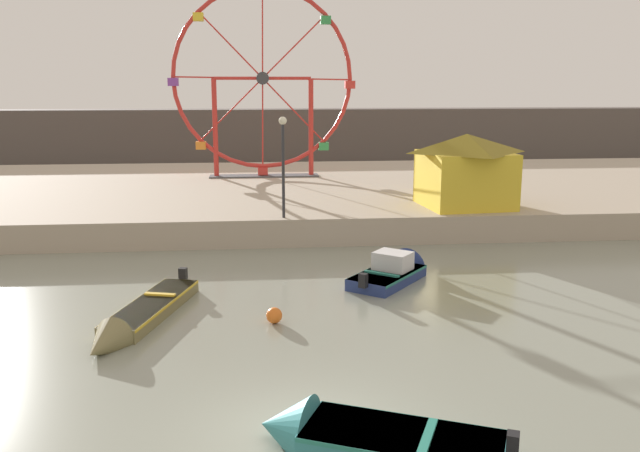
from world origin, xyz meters
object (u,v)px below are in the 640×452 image
at_px(ferris_wheel_red_frame, 263,82).
at_px(carnival_booth_yellow_awning, 466,169).
at_px(motorboat_navy_blue, 398,270).
at_px(motorboat_teal_painted, 359,439).
at_px(motorboat_olive_wood, 136,319).
at_px(promenade_lamp_near, 283,152).
at_px(mooring_buoy_orange, 274,315).

relative_size(ferris_wheel_red_frame, carnival_booth_yellow_awning, 2.52).
distance_m(motorboat_navy_blue, motorboat_teal_painted, 11.18).
xyz_separation_m(motorboat_olive_wood, promenade_lamp_near, (4.36, 8.93, 3.53)).
height_order(motorboat_navy_blue, mooring_buoy_orange, motorboat_navy_blue).
distance_m(motorboat_olive_wood, carnival_booth_yellow_awning, 16.52).
relative_size(motorboat_olive_wood, promenade_lamp_near, 1.47).
bearing_deg(mooring_buoy_orange, motorboat_navy_blue, 43.25).
height_order(motorboat_olive_wood, motorboat_navy_blue, motorboat_navy_blue).
bearing_deg(ferris_wheel_red_frame, promenade_lamp_near, -87.33).
height_order(motorboat_olive_wood, promenade_lamp_near, promenade_lamp_near).
bearing_deg(motorboat_navy_blue, mooring_buoy_orange, 171.79).
bearing_deg(mooring_buoy_orange, ferris_wheel_red_frame, 89.72).
bearing_deg(motorboat_teal_painted, ferris_wheel_red_frame, -63.38).
distance_m(motorboat_navy_blue, ferris_wheel_red_frame, 18.85).
bearing_deg(promenade_lamp_near, carnival_booth_yellow_awning, 12.60).
bearing_deg(motorboat_teal_painted, motorboat_navy_blue, -81.24).
height_order(ferris_wheel_red_frame, mooring_buoy_orange, ferris_wheel_red_frame).
bearing_deg(ferris_wheel_red_frame, mooring_buoy_orange, -90.28).
relative_size(motorboat_olive_wood, mooring_buoy_orange, 13.36).
bearing_deg(motorboat_olive_wood, promenade_lamp_near, 169.80).
bearing_deg(ferris_wheel_red_frame, carnival_booth_yellow_awning, -50.98).
xyz_separation_m(motorboat_navy_blue, motorboat_teal_painted, (-2.99, -10.78, 0.01)).
relative_size(motorboat_navy_blue, ferris_wheel_red_frame, 0.36).
xyz_separation_m(motorboat_navy_blue, ferris_wheel_red_frame, (-4.15, 17.32, 6.18)).
bearing_deg(ferris_wheel_red_frame, motorboat_navy_blue, -76.53).
relative_size(carnival_booth_yellow_awning, mooring_buoy_orange, 9.56).
height_order(ferris_wheel_red_frame, promenade_lamp_near, ferris_wheel_red_frame).
height_order(motorboat_olive_wood, carnival_booth_yellow_awning, carnival_booth_yellow_awning).
bearing_deg(ferris_wheel_red_frame, motorboat_olive_wood, -100.13).
distance_m(motorboat_teal_painted, mooring_buoy_orange, 6.89).
bearing_deg(motorboat_teal_painted, mooring_buoy_orange, -55.15).
xyz_separation_m(carnival_booth_yellow_awning, mooring_buoy_orange, (-8.63, -10.80, -2.55)).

